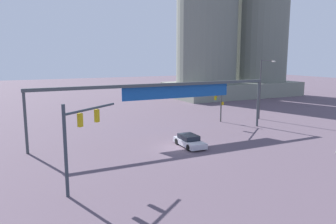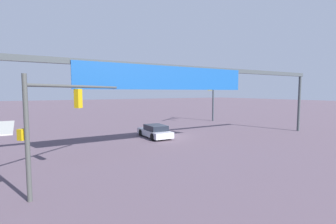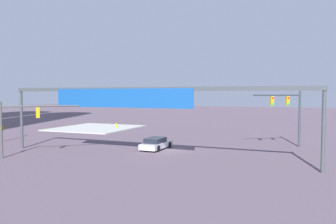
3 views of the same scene
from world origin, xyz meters
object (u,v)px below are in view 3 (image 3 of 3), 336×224
object	(u,v)px
traffic_signal_opposite_side	(289,108)
fire_hydrant_on_curb	(116,125)
sedan_car_approaching	(156,144)
traffic_signal_near_corner	(22,119)

from	to	relation	value
traffic_signal_opposite_side	fire_hydrant_on_curb	xyz separation A→B (m)	(27.17, -10.03, -3.71)
fire_hydrant_on_curb	sedan_car_approaching	bearing A→B (deg)	131.56
sedan_car_approaching	traffic_signal_near_corner	bearing A→B (deg)	134.17
traffic_signal_near_corner	traffic_signal_opposite_side	xyz separation A→B (m)	(-21.98, -14.86, 0.74)
traffic_signal_near_corner	sedan_car_approaching	distance (m)	12.96
traffic_signal_opposite_side	traffic_signal_near_corner	bearing A→B (deg)	-4.17
sedan_car_approaching	fire_hydrant_on_curb	world-z (taller)	sedan_car_approaching
traffic_signal_opposite_side	sedan_car_approaching	size ratio (longest dim) A/B	1.43
sedan_car_approaching	fire_hydrant_on_curb	size ratio (longest dim) A/B	6.18
fire_hydrant_on_curb	traffic_signal_near_corner	bearing A→B (deg)	101.78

